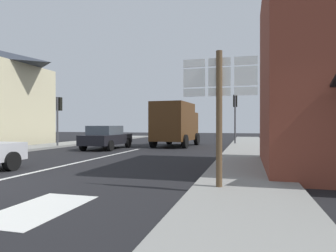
% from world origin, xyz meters
% --- Properties ---
extents(ground_plane, '(80.00, 80.00, 0.00)m').
position_xyz_m(ground_plane, '(0.00, 10.00, 0.00)').
color(ground_plane, black).
extents(sidewalk_right, '(2.42, 44.00, 0.14)m').
position_xyz_m(sidewalk_right, '(6.62, 8.00, 0.07)').
color(sidewalk_right, gray).
rests_on(sidewalk_right, ground).
extents(sidewalk_left, '(2.42, 44.00, 0.14)m').
position_xyz_m(sidewalk_left, '(-6.62, 8.00, 0.07)').
color(sidewalk_left, gray).
rests_on(sidewalk_left, ground).
extents(lane_centre_stripe, '(0.16, 12.00, 0.01)m').
position_xyz_m(lane_centre_stripe, '(0.00, 6.00, 0.01)').
color(lane_centre_stripe, silver).
rests_on(lane_centre_stripe, ground).
extents(lane_turn_arrow, '(1.20, 2.20, 0.01)m').
position_xyz_m(lane_turn_arrow, '(2.98, -1.00, 0.01)').
color(lane_turn_arrow, silver).
rests_on(lane_turn_arrow, ground).
extents(sedan_far, '(1.98, 4.21, 1.47)m').
position_xyz_m(sedan_far, '(-1.96, 11.50, 0.76)').
color(sedan_far, black).
rests_on(sedan_far, ground).
extents(delivery_truck, '(2.75, 5.13, 3.05)m').
position_xyz_m(delivery_truck, '(1.69, 14.91, 1.65)').
color(delivery_truck, '#4C2D14').
rests_on(delivery_truck, ground).
extents(route_sign_post, '(1.66, 0.14, 3.20)m').
position_xyz_m(route_sign_post, '(6.01, 1.18, 2.00)').
color(route_sign_post, brown).
rests_on(route_sign_post, ground).
extents(traffic_light_far_right, '(0.30, 0.49, 3.78)m').
position_xyz_m(traffic_light_far_right, '(5.71, 17.32, 2.79)').
color(traffic_light_far_right, '#47474C').
rests_on(traffic_light_far_right, ground).
extents(traffic_light_near_left, '(0.30, 0.49, 3.39)m').
position_xyz_m(traffic_light_near_left, '(-5.71, 11.95, 2.51)').
color(traffic_light_near_left, '#47474C').
rests_on(traffic_light_near_left, ground).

